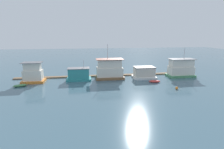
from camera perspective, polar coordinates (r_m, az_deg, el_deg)
ground_plane at (r=46.21m, az=-0.18°, el=-1.41°), size 200.00×200.00×0.00m
dock_walkway at (r=49.43m, az=-0.74°, el=-0.26°), size 51.00×1.45×0.30m
houseboat_orange at (r=46.62m, az=-24.37°, el=0.22°), size 5.24×3.66×4.96m
houseboat_teal at (r=45.41m, az=-10.80°, el=0.01°), size 6.15×3.72×5.21m
houseboat_brown at (r=46.03m, az=-0.78°, el=1.56°), size 7.43×4.14×9.06m
houseboat_white at (r=47.51m, az=10.43°, el=0.58°), size 5.97×4.09×3.08m
houseboat_green at (r=51.87m, az=21.59°, el=1.85°), size 7.31×3.82×8.06m
dinghy_green at (r=44.58m, az=-27.83°, el=-3.18°), size 3.13×2.11×0.51m
dinghy_red at (r=44.09m, az=13.73°, el=-2.16°), size 2.96×1.77×0.53m
buoy_orange at (r=40.00m, az=20.38°, el=-4.16°), size 0.58×0.58×0.58m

